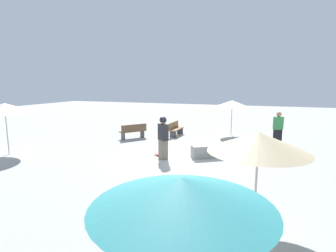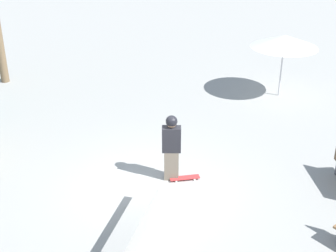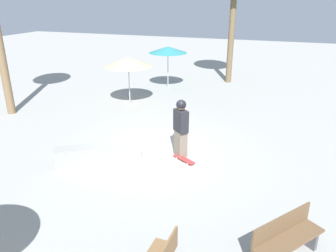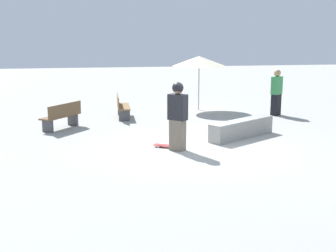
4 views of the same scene
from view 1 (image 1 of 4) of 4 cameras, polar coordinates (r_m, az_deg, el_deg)
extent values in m
plane|color=#9E9E99|center=(11.16, 2.21, -7.43)|extent=(60.00, 60.00, 0.00)
cube|color=#726656|center=(11.21, -1.06, -5.14)|extent=(0.46, 0.46, 0.83)
cube|color=#232328|center=(11.05, -1.08, -1.32)|extent=(0.53, 0.54, 0.69)
sphere|color=tan|center=(10.97, -1.08, 1.15)|extent=(0.27, 0.27, 0.27)
sphere|color=black|center=(10.96, -1.08, 1.32)|extent=(0.30, 0.30, 0.30)
cube|color=red|center=(11.65, -1.51, -6.39)|extent=(0.58, 0.79, 0.02)
cylinder|color=silver|center=(11.80, -2.58, -6.37)|extent=(0.05, 0.06, 0.05)
cylinder|color=silver|center=(11.90, -1.92, -6.23)|extent=(0.05, 0.06, 0.05)
cylinder|color=silver|center=(11.42, -1.07, -6.89)|extent=(0.05, 0.06, 0.05)
cylinder|color=silver|center=(11.52, -0.41, -6.75)|extent=(0.05, 0.06, 0.05)
cube|color=gray|center=(11.83, 11.14, -5.28)|extent=(1.77, 2.37, 0.54)
cube|color=#47474C|center=(16.84, 2.62, -1.05)|extent=(0.10, 0.40, 0.40)
cube|color=#47474C|center=(15.69, 1.09, -1.80)|extent=(0.10, 0.40, 0.40)
cube|color=olive|center=(16.22, 1.88, -0.63)|extent=(1.62, 0.50, 0.05)
cube|color=olive|center=(16.25, 1.22, 0.20)|extent=(1.60, 0.10, 0.40)
cube|color=#47474C|center=(15.38, -9.77, -2.16)|extent=(0.30, 0.36, 0.40)
cube|color=#47474C|center=(15.89, -5.63, -1.70)|extent=(0.30, 0.36, 0.40)
cube|color=brown|center=(15.58, -7.68, -1.11)|extent=(1.54, 1.32, 0.05)
cube|color=brown|center=(15.37, -7.38, -0.40)|extent=(1.30, 1.00, 0.40)
cylinder|color=#B7B7BC|center=(16.76, 13.66, 1.49)|extent=(0.05, 0.05, 2.04)
cone|color=beige|center=(16.67, 13.79, 4.76)|extent=(2.15, 2.15, 0.40)
cylinder|color=#B7B7BC|center=(13.92, -31.65, -0.87)|extent=(0.05, 0.05, 2.18)
cone|color=white|center=(13.81, -32.00, 3.32)|extent=(2.46, 2.46, 0.44)
cylinder|color=#B7B7BC|center=(6.20, 18.60, -11.88)|extent=(0.05, 0.05, 2.02)
cone|color=#C6B289|center=(5.94, 19.07, -3.31)|extent=(2.18, 2.18, 0.43)
cone|color=teal|center=(2.89, 3.08, -14.18)|extent=(2.02, 2.02, 0.33)
cube|color=black|center=(15.07, 22.72, -2.19)|extent=(0.44, 0.45, 0.81)
cube|color=#388C4C|center=(14.95, 22.89, 0.59)|extent=(0.51, 0.53, 0.67)
sphere|color=tan|center=(14.89, 23.00, 2.36)|extent=(0.26, 0.26, 0.26)
camera|label=2|loc=(18.73, 31.29, 19.02)|focal=50.00mm
camera|label=3|loc=(20.17, 0.66, 13.51)|focal=35.00mm
camera|label=4|loc=(6.51, -86.58, 0.09)|focal=50.00mm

